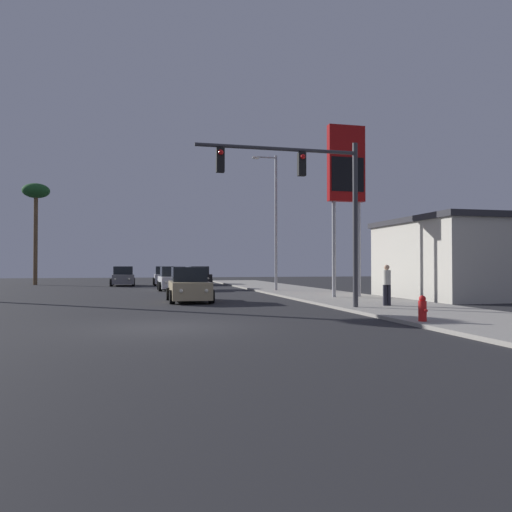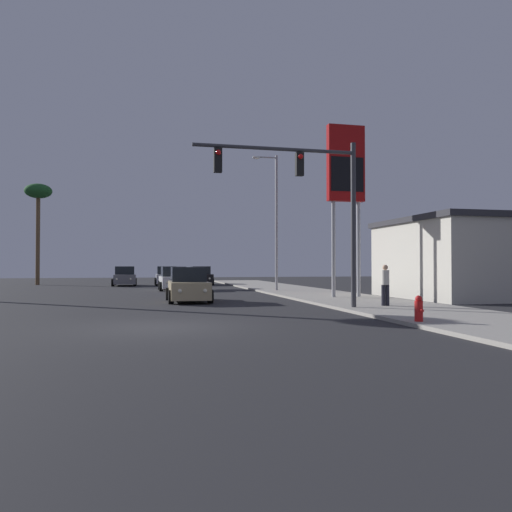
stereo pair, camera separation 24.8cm
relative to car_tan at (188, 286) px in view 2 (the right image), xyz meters
The scene contains 14 objects.
ground_plane 10.09m from the car_tan, 99.57° to the right, with size 120.00×120.00×0.00m, color #28282B.
sidewalk_right 7.86m from the car_tan, ahead, with size 5.00×60.00×0.12m.
building_gas_station 16.40m from the car_tan, ahead, with size 10.30×8.30×4.30m.
car_tan is the anchor object (origin of this frame).
car_grey 20.88m from the car_tan, 100.27° to the left, with size 2.04×4.34×1.68m.
car_black 21.19m from the car_tan, 81.98° to the left, with size 2.04×4.32×1.68m.
car_silver 20.98m from the car_tan, 90.29° to the left, with size 2.04×4.32×1.68m.
car_white 11.56m from the car_tan, 90.20° to the left, with size 2.04×4.34×1.68m.
traffic_light_mast 8.32m from the car_tan, 55.49° to the right, with size 6.46×0.36×6.50m.
street_lamp 10.94m from the car_tan, 50.37° to the left, with size 1.74×0.24×9.00m.
gas_station_sign 10.09m from the car_tan, ahead, with size 2.00×0.42×9.00m.
fire_hydrant 12.56m from the car_tan, 62.81° to the right, with size 0.24×0.34×0.76m.
pedestrian_on_sidewalk 9.42m from the car_tan, 37.17° to the right, with size 0.34×0.32×1.67m.
palm_tree_far 27.64m from the car_tan, 115.49° to the left, with size 2.40×2.40×9.20m.
Camera 2 is at (-0.48, -14.45, 1.76)m, focal length 35.00 mm.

